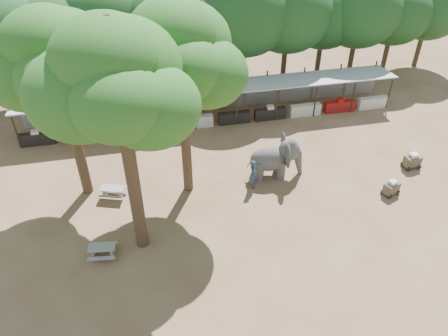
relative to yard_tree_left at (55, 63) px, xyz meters
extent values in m
plane|color=brown|center=(9.13, -7.19, -8.20)|extent=(100.00, 100.00, 0.00)
cube|color=#A7A9AF|center=(9.13, 6.81, -5.70)|extent=(28.00, 2.99, 0.39)
cylinder|color=#2D2319|center=(-3.47, 5.46, -7.00)|extent=(0.12, 0.12, 2.40)
cylinder|color=#2D2319|center=(-3.47, 8.16, -6.80)|extent=(0.12, 0.12, 2.80)
cube|color=black|center=(-3.47, 5.71, -7.75)|extent=(2.38, 0.50, 0.90)
cube|color=gray|center=(-3.47, 8.11, -7.20)|extent=(2.52, 0.12, 2.00)
cylinder|color=#2D2319|center=(-0.67, 5.46, -7.00)|extent=(0.12, 0.12, 2.40)
cylinder|color=#2D2319|center=(-0.67, 8.16, -6.80)|extent=(0.12, 0.12, 2.80)
cube|color=maroon|center=(-0.67, 5.71, -7.75)|extent=(2.38, 0.50, 0.90)
cube|color=gray|center=(-0.67, 8.11, -7.20)|extent=(2.52, 0.12, 2.00)
cylinder|color=#2D2319|center=(2.13, 5.46, -7.00)|extent=(0.12, 0.12, 2.40)
cylinder|color=#2D2319|center=(2.13, 8.16, -6.80)|extent=(0.12, 0.12, 2.80)
cube|color=gray|center=(2.13, 5.71, -7.75)|extent=(2.38, 0.50, 0.90)
cube|color=gray|center=(2.13, 8.11, -7.20)|extent=(2.52, 0.12, 2.00)
cylinder|color=#2D2319|center=(4.93, 5.46, -7.00)|extent=(0.12, 0.12, 2.40)
cylinder|color=#2D2319|center=(4.93, 8.16, -6.80)|extent=(0.12, 0.12, 2.80)
cube|color=maroon|center=(4.93, 5.71, -7.75)|extent=(2.38, 0.50, 0.90)
cube|color=gray|center=(4.93, 8.11, -7.20)|extent=(2.52, 0.12, 2.00)
cylinder|color=#2D2319|center=(7.73, 5.46, -7.00)|extent=(0.12, 0.12, 2.40)
cylinder|color=#2D2319|center=(7.73, 8.16, -6.80)|extent=(0.12, 0.12, 2.80)
cube|color=silver|center=(7.73, 5.71, -7.75)|extent=(2.38, 0.50, 0.90)
cube|color=gray|center=(7.73, 8.11, -7.20)|extent=(2.52, 0.12, 2.00)
cylinder|color=#2D2319|center=(10.53, 5.46, -7.00)|extent=(0.12, 0.12, 2.40)
cylinder|color=#2D2319|center=(10.53, 8.16, -6.80)|extent=(0.12, 0.12, 2.80)
cube|color=black|center=(10.53, 5.71, -7.75)|extent=(2.38, 0.50, 0.90)
cube|color=gray|center=(10.53, 8.11, -7.20)|extent=(2.52, 0.12, 2.00)
cylinder|color=#2D2319|center=(13.33, 5.46, -7.00)|extent=(0.12, 0.12, 2.40)
cylinder|color=#2D2319|center=(13.33, 8.16, -6.80)|extent=(0.12, 0.12, 2.80)
cube|color=black|center=(13.33, 5.71, -7.75)|extent=(2.38, 0.50, 0.90)
cube|color=gray|center=(13.33, 8.11, -7.20)|extent=(2.52, 0.12, 2.00)
cylinder|color=#2D2319|center=(16.13, 5.46, -7.00)|extent=(0.12, 0.12, 2.40)
cylinder|color=#2D2319|center=(16.13, 8.16, -6.80)|extent=(0.12, 0.12, 2.80)
cube|color=silver|center=(16.13, 5.71, -7.75)|extent=(2.38, 0.50, 0.90)
cube|color=gray|center=(16.13, 8.11, -7.20)|extent=(2.52, 0.12, 2.00)
cylinder|color=#2D2319|center=(18.93, 5.46, -7.00)|extent=(0.12, 0.12, 2.40)
cylinder|color=#2D2319|center=(18.93, 8.16, -6.80)|extent=(0.12, 0.12, 2.80)
cube|color=maroon|center=(18.93, 5.71, -7.75)|extent=(2.38, 0.50, 0.90)
cube|color=gray|center=(18.93, 8.11, -7.20)|extent=(2.52, 0.12, 2.00)
cylinder|color=#2D2319|center=(21.73, 5.46, -7.00)|extent=(0.12, 0.12, 2.40)
cylinder|color=#2D2319|center=(21.73, 8.16, -6.80)|extent=(0.12, 0.12, 2.80)
cube|color=silver|center=(21.73, 5.71, -7.75)|extent=(2.38, 0.50, 0.90)
cube|color=gray|center=(21.73, 8.11, -7.20)|extent=(2.52, 0.12, 2.00)
cylinder|color=#332316|center=(0.13, -0.19, -3.60)|extent=(0.60, 0.60, 9.20)
cone|color=#332316|center=(0.13, -0.19, 1.00)|extent=(0.57, 0.57, 2.88)
ellipsoid|color=#1C5218|center=(-1.27, 0.11, -0.38)|extent=(4.80, 4.80, 3.94)
ellipsoid|color=#1C5218|center=(1.33, -0.79, -0.78)|extent=(4.20, 4.20, 3.44)
ellipsoid|color=#1C5218|center=(0.33, 0.91, 0.22)|extent=(5.20, 5.20, 4.26)
ellipsoid|color=#1C5218|center=(0.13, -1.49, -0.08)|extent=(3.80, 3.80, 3.12)
ellipsoid|color=#1C5218|center=(-0.17, 0.01, 1.02)|extent=(4.40, 4.40, 3.61)
cylinder|color=#332316|center=(3.13, -5.19, -3.00)|extent=(0.64, 0.64, 10.40)
cone|color=#332316|center=(3.13, -5.19, 2.20)|extent=(0.61, 0.61, 3.25)
ellipsoid|color=#1C5218|center=(1.73, -4.89, 0.64)|extent=(4.80, 4.80, 3.94)
ellipsoid|color=#1C5218|center=(4.33, -5.79, 0.24)|extent=(4.20, 4.20, 3.44)
ellipsoid|color=#1C5218|center=(3.33, -4.09, 1.24)|extent=(5.20, 5.20, 4.26)
ellipsoid|color=#1C5218|center=(3.13, -6.49, 0.94)|extent=(3.80, 3.80, 3.12)
ellipsoid|color=#1C5218|center=(2.83, -4.99, 2.04)|extent=(4.40, 4.40, 3.61)
cylinder|color=#332316|center=(6.13, -1.19, -3.40)|extent=(0.56, 0.56, 9.60)
cone|color=#332316|center=(6.13, -1.19, 1.40)|extent=(0.53, 0.53, 3.00)
ellipsoid|color=#1C5218|center=(4.73, -0.89, -0.04)|extent=(4.80, 4.80, 3.94)
ellipsoid|color=#1C5218|center=(7.33, -1.79, -0.44)|extent=(4.20, 4.20, 3.44)
ellipsoid|color=#1C5218|center=(6.33, -0.09, 0.56)|extent=(5.20, 5.20, 4.26)
ellipsoid|color=#1C5218|center=(6.13, -2.49, 0.26)|extent=(3.80, 3.80, 3.12)
ellipsoid|color=#1C5218|center=(5.83, -0.99, 1.36)|extent=(4.40, 4.40, 3.61)
cylinder|color=#332316|center=(-4.20, 11.81, -6.33)|extent=(0.44, 0.44, 3.74)
ellipsoid|color=#113715|center=(-4.20, 11.81, -2.68)|extent=(6.46, 5.95, 5.61)
cylinder|color=#332316|center=(-0.87, 11.81, -6.33)|extent=(0.44, 0.44, 3.74)
ellipsoid|color=#113715|center=(-0.87, 11.81, -2.68)|extent=(6.46, 5.95, 5.61)
cylinder|color=#332316|center=(2.47, 11.81, -6.33)|extent=(0.44, 0.44, 3.74)
ellipsoid|color=#113715|center=(2.47, 11.81, -2.68)|extent=(6.46, 5.95, 5.61)
cylinder|color=#332316|center=(5.80, 11.81, -6.33)|extent=(0.44, 0.44, 3.74)
ellipsoid|color=#113715|center=(5.80, 11.81, -2.68)|extent=(6.46, 5.95, 5.61)
cylinder|color=#332316|center=(9.13, 11.81, -6.33)|extent=(0.44, 0.44, 3.74)
ellipsoid|color=#113715|center=(9.13, 11.81, -2.68)|extent=(6.46, 5.95, 5.61)
cylinder|color=#332316|center=(12.47, 11.81, -6.33)|extent=(0.44, 0.44, 3.74)
ellipsoid|color=#113715|center=(12.47, 11.81, -2.68)|extent=(6.46, 5.95, 5.61)
cylinder|color=#332316|center=(15.80, 11.81, -6.33)|extent=(0.44, 0.44, 3.74)
ellipsoid|color=#113715|center=(15.80, 11.81, -2.68)|extent=(6.46, 5.95, 5.61)
cylinder|color=#332316|center=(19.13, 11.81, -6.33)|extent=(0.44, 0.44, 3.74)
ellipsoid|color=#113715|center=(19.13, 11.81, -2.68)|extent=(6.46, 5.95, 5.61)
cylinder|color=#332316|center=(22.47, 11.81, -6.33)|extent=(0.44, 0.44, 3.74)
ellipsoid|color=#113715|center=(22.47, 11.81, -2.68)|extent=(6.46, 5.95, 5.61)
cylinder|color=#332316|center=(25.80, 11.81, -6.33)|extent=(0.44, 0.44, 3.74)
ellipsoid|color=#113715|center=(25.80, 11.81, -2.68)|extent=(6.46, 5.95, 5.61)
cylinder|color=#332316|center=(29.13, 11.81, -6.33)|extent=(0.44, 0.44, 3.74)
ellipsoid|color=#113715|center=(29.13, 11.81, -2.68)|extent=(6.46, 5.95, 5.61)
ellipsoid|color=#403E3D|center=(11.29, -0.91, -6.92)|extent=(2.59, 1.70, 1.58)
cylinder|color=#403E3D|center=(10.58, -1.21, -7.54)|extent=(0.63, 0.63, 1.33)
cylinder|color=#403E3D|center=(10.66, -0.46, -7.54)|extent=(0.63, 0.63, 1.33)
cylinder|color=#403E3D|center=(11.91, -1.37, -7.54)|extent=(0.63, 0.63, 1.33)
cylinder|color=#403E3D|center=(12.00, -0.62, -7.54)|extent=(0.63, 0.63, 1.33)
ellipsoid|color=#403E3D|center=(12.44, -1.05, -6.36)|extent=(1.47, 1.24, 1.47)
ellipsoid|color=#403E3D|center=(12.13, -1.73, -6.32)|extent=(0.36, 1.22, 1.50)
ellipsoid|color=#403E3D|center=(12.30, -0.31, -6.32)|extent=(0.36, 1.22, 1.50)
cone|color=#403E3D|center=(13.15, -1.13, -7.37)|extent=(0.67, 0.67, 1.66)
imported|color=#26384C|center=(10.01, -1.78, -7.24)|extent=(0.48, 0.70, 1.93)
cube|color=gray|center=(1.11, -5.65, -7.55)|extent=(1.43, 0.80, 0.05)
cube|color=gray|center=(0.66, -5.59, -7.88)|extent=(0.16, 0.55, 0.63)
cube|color=gray|center=(1.56, -5.71, -7.88)|extent=(0.16, 0.55, 0.63)
cube|color=gray|center=(1.04, -6.14, -7.82)|extent=(1.37, 0.40, 0.05)
cube|color=gray|center=(1.17, -5.15, -7.82)|extent=(1.37, 0.40, 0.05)
cube|color=gray|center=(1.64, -1.08, -7.51)|extent=(1.57, 1.09, 0.06)
cube|color=gray|center=(1.19, -0.93, -7.87)|extent=(0.27, 0.57, 0.67)
cube|color=gray|center=(2.10, -1.23, -7.87)|extent=(0.27, 0.57, 0.67)
cube|color=gray|center=(1.48, -1.58, -7.80)|extent=(1.43, 0.68, 0.05)
cube|color=gray|center=(1.81, -0.59, -7.80)|extent=(1.43, 0.68, 0.05)
cube|color=#3C3428|center=(17.93, -4.16, -7.74)|extent=(1.06, 0.85, 0.64)
cylinder|color=black|center=(17.70, -4.57, -8.06)|extent=(0.28, 0.15, 0.28)
cylinder|color=black|center=(18.38, -4.31, -8.06)|extent=(0.28, 0.15, 0.28)
cylinder|color=black|center=(17.48, -4.01, -8.06)|extent=(0.28, 0.15, 0.28)
cylinder|color=black|center=(18.16, -3.74, -8.06)|extent=(0.28, 0.15, 0.28)
cube|color=silver|center=(17.93, -4.16, -7.33)|extent=(0.56, 0.51, 0.23)
cube|color=#3C3428|center=(20.56, -2.01, -7.70)|extent=(1.03, 0.66, 0.70)
cylinder|color=black|center=(20.18, -2.36, -8.05)|extent=(0.30, 0.08, 0.30)
cylinder|color=black|center=(20.98, -2.31, -8.05)|extent=(0.30, 0.08, 0.30)
cylinder|color=black|center=(20.14, -1.71, -8.05)|extent=(0.30, 0.08, 0.30)
cylinder|color=black|center=(20.94, -1.66, -8.05)|extent=(0.30, 0.08, 0.30)
cube|color=silver|center=(20.56, -2.01, -7.25)|extent=(0.52, 0.43, 0.25)
camera|label=1|loc=(4.09, -21.65, 8.96)|focal=35.00mm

